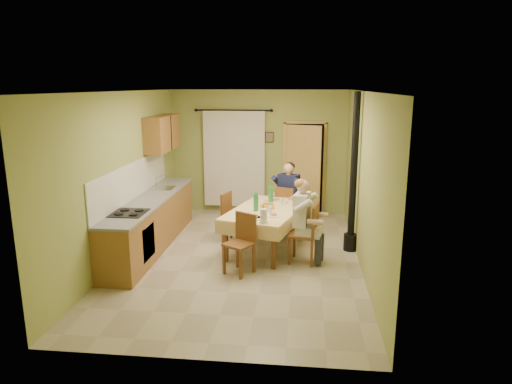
# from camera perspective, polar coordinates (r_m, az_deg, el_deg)

# --- Properties ---
(floor) EXTENTS (4.00, 6.00, 0.01)m
(floor) POSITION_cam_1_polar(r_m,az_deg,el_deg) (7.91, -1.90, -8.25)
(floor) COLOR tan
(floor) RESTS_ON ground
(room_shell) EXTENTS (4.04, 6.04, 2.82)m
(room_shell) POSITION_cam_1_polar(r_m,az_deg,el_deg) (7.44, -2.00, 4.90)
(room_shell) COLOR #99A454
(room_shell) RESTS_ON ground
(kitchen_run) EXTENTS (0.64, 3.64, 1.56)m
(kitchen_run) POSITION_cam_1_polar(r_m,az_deg,el_deg) (8.52, -13.01, -3.60)
(kitchen_run) COLOR brown
(kitchen_run) RESTS_ON ground
(upper_cabinets) EXTENTS (0.35, 1.40, 0.70)m
(upper_cabinets) POSITION_cam_1_polar(r_m,az_deg,el_deg) (9.48, -11.59, 7.23)
(upper_cabinets) COLOR brown
(upper_cabinets) RESTS_ON room_shell
(curtain) EXTENTS (1.70, 0.07, 2.22)m
(curtain) POSITION_cam_1_polar(r_m,az_deg,el_deg) (10.44, -2.75, 4.21)
(curtain) COLOR black
(curtain) RESTS_ON ground
(doorway) EXTENTS (0.96, 0.34, 2.15)m
(doorway) POSITION_cam_1_polar(r_m,az_deg,el_deg) (10.36, 5.98, 2.90)
(doorway) COLOR black
(doorway) RESTS_ON ground
(dining_table) EXTENTS (1.57, 2.09, 0.76)m
(dining_table) POSITION_cam_1_polar(r_m,az_deg,el_deg) (8.18, 1.30, -4.71)
(dining_table) COLOR #E5C27A
(dining_table) RESTS_ON ground
(tableware) EXTENTS (0.62, 1.63, 0.33)m
(tableware) POSITION_cam_1_polar(r_m,az_deg,el_deg) (7.95, 1.11, -1.87)
(tableware) COLOR white
(tableware) RESTS_ON dining_table
(chair_far) EXTENTS (0.52, 0.52, 0.95)m
(chair_far) POSITION_cam_1_polar(r_m,az_deg,el_deg) (9.19, 3.92, -3.28)
(chair_far) COLOR brown
(chair_far) RESTS_ON ground
(chair_near) EXTENTS (0.54, 0.54, 0.95)m
(chair_near) POSITION_cam_1_polar(r_m,az_deg,el_deg) (7.23, -2.06, -7.94)
(chair_near) COLOR brown
(chair_near) RESTS_ON ground
(chair_right) EXTENTS (0.51, 0.51, 1.00)m
(chair_right) POSITION_cam_1_polar(r_m,az_deg,el_deg) (7.69, 6.00, -6.67)
(chair_right) COLOR brown
(chair_right) RESTS_ON ground
(chair_left) EXTENTS (0.49, 0.49, 0.94)m
(chair_left) POSITION_cam_1_polar(r_m,az_deg,el_deg) (8.63, -2.77, -4.38)
(chair_left) COLOR brown
(chair_left) RESTS_ON ground
(man_far) EXTENTS (0.65, 0.60, 1.39)m
(man_far) POSITION_cam_1_polar(r_m,az_deg,el_deg) (9.05, 4.02, 0.32)
(man_far) COLOR #141938
(man_far) RESTS_ON chair_far
(man_right) EXTENTS (0.54, 0.63, 1.39)m
(man_right) POSITION_cam_1_polar(r_m,az_deg,el_deg) (7.51, 5.99, -2.43)
(man_right) COLOR silver
(man_right) RESTS_ON chair_right
(stove_flue) EXTENTS (0.24, 0.24, 2.80)m
(stove_flue) POSITION_cam_1_polar(r_m,az_deg,el_deg) (8.16, 11.98, -0.34)
(stove_flue) COLOR black
(stove_flue) RESTS_ON ground
(picture_back) EXTENTS (0.19, 0.03, 0.23)m
(picture_back) POSITION_cam_1_polar(r_m,az_deg,el_deg) (10.36, 1.69, 6.86)
(picture_back) COLOR black
(picture_back) RESTS_ON room_shell
(picture_right) EXTENTS (0.03, 0.31, 0.21)m
(picture_right) POSITION_cam_1_polar(r_m,az_deg,el_deg) (8.61, 12.32, 5.94)
(picture_right) COLOR brown
(picture_right) RESTS_ON room_shell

